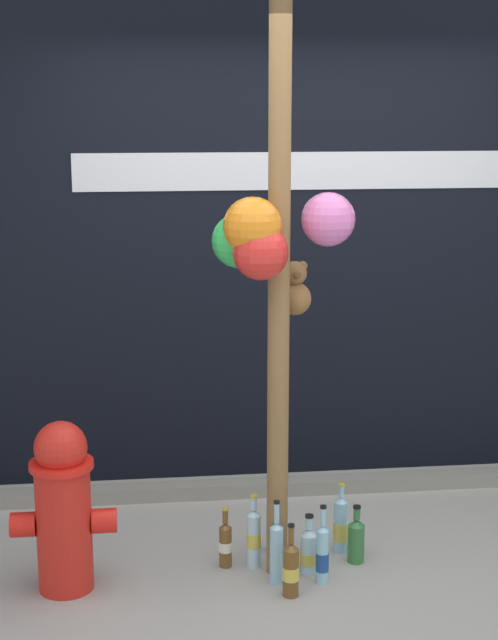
{
  "coord_description": "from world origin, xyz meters",
  "views": [
    {
      "loc": [
        -0.82,
        -3.89,
        2.16
      ],
      "look_at": [
        -0.34,
        0.26,
        1.21
      ],
      "focal_mm": 54.87,
      "sensor_mm": 36.0,
      "label": 1
    }
  ],
  "objects_px": {
    "bottle_4": "(225,543)",
    "bottle_7": "(341,525)",
    "bottle_1": "(274,523)",
    "bottle_2": "(254,537)",
    "bottle_8": "(291,569)",
    "memorial_post": "(275,207)",
    "bottle_0": "(309,551)",
    "bottle_5": "(356,539)",
    "bottle_6": "(276,551)",
    "bottle_3": "(322,554)",
    "fire_hydrant": "(63,506)"
  },
  "relations": [
    {
      "from": "bottle_4",
      "to": "bottle_7",
      "type": "xyz_separation_m",
      "value": [
        0.57,
        0.09,
        0.02
      ]
    },
    {
      "from": "bottle_1",
      "to": "bottle_2",
      "type": "relative_size",
      "value": 1.05
    },
    {
      "from": "bottle_1",
      "to": "bottle_8",
      "type": "bearing_deg",
      "value": -88.33
    },
    {
      "from": "memorial_post",
      "to": "bottle_7",
      "type": "height_order",
      "value": "memorial_post"
    },
    {
      "from": "bottle_0",
      "to": "bottle_4",
      "type": "xyz_separation_m",
      "value": [
        -0.38,
        0.11,
        0.0
      ]
    },
    {
      "from": "bottle_0",
      "to": "bottle_5",
      "type": "bearing_deg",
      "value": 19.83
    },
    {
      "from": "bottle_5",
      "to": "bottle_7",
      "type": "height_order",
      "value": "bottle_7"
    },
    {
      "from": "bottle_0",
      "to": "bottle_6",
      "type": "relative_size",
      "value": 0.72
    },
    {
      "from": "bottle_4",
      "to": "bottle_5",
      "type": "bearing_deg",
      "value": -2.23
    },
    {
      "from": "bottle_3",
      "to": "bottle_5",
      "type": "xyz_separation_m",
      "value": [
        0.2,
        0.19,
        -0.02
      ]
    },
    {
      "from": "fire_hydrant",
      "to": "bottle_8",
      "type": "distance_m",
      "value": 1.05
    },
    {
      "from": "bottle_2",
      "to": "bottle_5",
      "type": "distance_m",
      "value": 0.49
    },
    {
      "from": "bottle_4",
      "to": "bottle_6",
      "type": "distance_m",
      "value": 0.29
    },
    {
      "from": "bottle_5",
      "to": "bottle_0",
      "type": "bearing_deg",
      "value": -160.17
    },
    {
      "from": "fire_hydrant",
      "to": "bottle_5",
      "type": "distance_m",
      "value": 1.39
    },
    {
      "from": "bottle_7",
      "to": "bottle_3",
      "type": "bearing_deg",
      "value": -116.04
    },
    {
      "from": "bottle_5",
      "to": "bottle_8",
      "type": "xyz_separation_m",
      "value": [
        -0.36,
        -0.29,
        0.01
      ]
    },
    {
      "from": "bottle_6",
      "to": "bottle_8",
      "type": "distance_m",
      "value": 0.13
    },
    {
      "from": "bottle_2",
      "to": "bottle_7",
      "type": "distance_m",
      "value": 0.45
    },
    {
      "from": "bottle_0",
      "to": "bottle_4",
      "type": "height_order",
      "value": "bottle_4"
    },
    {
      "from": "bottle_0",
      "to": "bottle_8",
      "type": "bearing_deg",
      "value": -120.08
    },
    {
      "from": "bottle_7",
      "to": "bottle_8",
      "type": "distance_m",
      "value": 0.51
    },
    {
      "from": "bottle_5",
      "to": "bottle_3",
      "type": "bearing_deg",
      "value": -136.81
    },
    {
      "from": "bottle_3",
      "to": "bottle_7",
      "type": "bearing_deg",
      "value": 63.96
    },
    {
      "from": "memorial_post",
      "to": "bottle_5",
      "type": "relative_size",
      "value": 10.71
    },
    {
      "from": "bottle_1",
      "to": "bottle_6",
      "type": "height_order",
      "value": "bottle_6"
    },
    {
      "from": "bottle_5",
      "to": "bottle_1",
      "type": "bearing_deg",
      "value": 156.7
    },
    {
      "from": "memorial_post",
      "to": "bottle_1",
      "type": "height_order",
      "value": "memorial_post"
    },
    {
      "from": "memorial_post",
      "to": "bottle_5",
      "type": "distance_m",
      "value": 1.65
    },
    {
      "from": "bottle_6",
      "to": "bottle_1",
      "type": "bearing_deg",
      "value": 84.05
    },
    {
      "from": "bottle_7",
      "to": "memorial_post",
      "type": "bearing_deg",
      "value": -151.56
    },
    {
      "from": "fire_hydrant",
      "to": "bottle_3",
      "type": "relative_size",
      "value": 2.09
    },
    {
      "from": "bottle_7",
      "to": "bottle_8",
      "type": "relative_size",
      "value": 1.03
    },
    {
      "from": "bottle_5",
      "to": "memorial_post",
      "type": "bearing_deg",
      "value": -169.08
    },
    {
      "from": "bottle_1",
      "to": "bottle_3",
      "type": "xyz_separation_m",
      "value": [
        0.17,
        -0.35,
        -0.0
      ]
    },
    {
      "from": "bottle_2",
      "to": "memorial_post",
      "type": "bearing_deg",
      "value": -48.79
    },
    {
      "from": "bottle_4",
      "to": "memorial_post",
      "type": "bearing_deg",
      "value": -26.2
    },
    {
      "from": "bottle_5",
      "to": "bottle_7",
      "type": "relative_size",
      "value": 0.81
    },
    {
      "from": "fire_hydrant",
      "to": "bottle_7",
      "type": "distance_m",
      "value": 1.35
    },
    {
      "from": "bottle_1",
      "to": "bottle_2",
      "type": "xyz_separation_m",
      "value": [
        -0.12,
        -0.15,
        0.0
      ]
    },
    {
      "from": "memorial_post",
      "to": "bottle_7",
      "type": "relative_size",
      "value": 8.71
    },
    {
      "from": "bottle_3",
      "to": "bottle_0",
      "type": "bearing_deg",
      "value": 114.66
    },
    {
      "from": "fire_hydrant",
      "to": "bottle_0",
      "type": "bearing_deg",
      "value": 0.74
    },
    {
      "from": "bottle_1",
      "to": "bottle_6",
      "type": "bearing_deg",
      "value": -95.95
    },
    {
      "from": "memorial_post",
      "to": "bottle_0",
      "type": "distance_m",
      "value": 1.61
    },
    {
      "from": "bottle_7",
      "to": "bottle_8",
      "type": "xyz_separation_m",
      "value": [
        -0.31,
        -0.4,
        -0.01
      ]
    },
    {
      "from": "bottle_1",
      "to": "bottle_3",
      "type": "distance_m",
      "value": 0.39
    },
    {
      "from": "bottle_6",
      "to": "bottle_4",
      "type": "bearing_deg",
      "value": 138.28
    },
    {
      "from": "bottle_0",
      "to": "bottle_8",
      "type": "distance_m",
      "value": 0.23
    },
    {
      "from": "fire_hydrant",
      "to": "bottle_4",
      "type": "distance_m",
      "value": 0.79
    }
  ]
}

